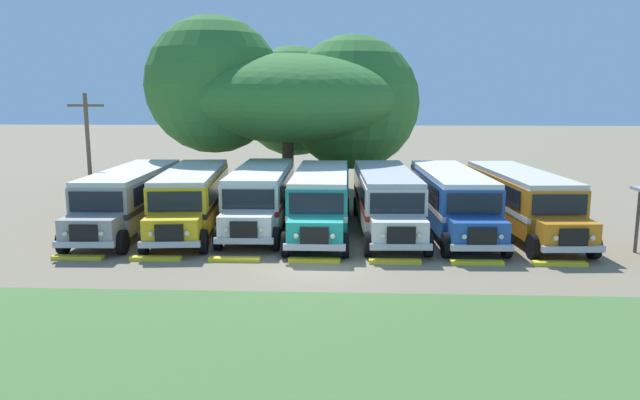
{
  "coord_description": "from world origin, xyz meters",
  "views": [
    {
      "loc": [
        1.25,
        -21.36,
        6.31
      ],
      "look_at": [
        0.0,
        5.48,
        1.6
      ],
      "focal_mm": 33.28,
      "sensor_mm": 36.0,
      "label": 1
    }
  ],
  "objects_px": {
    "parked_bus_slot_4": "(386,197)",
    "parked_bus_slot_1": "(192,196)",
    "utility_pole": "(89,154)",
    "parked_bus_slot_5": "(451,197)",
    "parked_bus_slot_2": "(261,194)",
    "parked_bus_slot_6": "(520,198)",
    "parked_bus_slot_0": "(131,196)",
    "parked_bus_slot_3": "(321,197)",
    "broad_shade_tree": "(290,97)"
  },
  "relations": [
    {
      "from": "parked_bus_slot_0",
      "to": "parked_bus_slot_2",
      "type": "xyz_separation_m",
      "value": [
        6.19,
        0.88,
        0.0
      ]
    },
    {
      "from": "parked_bus_slot_5",
      "to": "utility_pole",
      "type": "xyz_separation_m",
      "value": [
        -17.84,
        0.97,
        1.89
      ]
    },
    {
      "from": "parked_bus_slot_2",
      "to": "broad_shade_tree",
      "type": "height_order",
      "value": "broad_shade_tree"
    },
    {
      "from": "parked_bus_slot_6",
      "to": "parked_bus_slot_3",
      "type": "bearing_deg",
      "value": -93.05
    },
    {
      "from": "parked_bus_slot_5",
      "to": "parked_bus_slot_0",
      "type": "bearing_deg",
      "value": -91.4
    },
    {
      "from": "utility_pole",
      "to": "parked_bus_slot_2",
      "type": "bearing_deg",
      "value": -2.0
    },
    {
      "from": "broad_shade_tree",
      "to": "parked_bus_slot_0",
      "type": "bearing_deg",
      "value": -123.57
    },
    {
      "from": "parked_bus_slot_3",
      "to": "broad_shade_tree",
      "type": "bearing_deg",
      "value": -166.68
    },
    {
      "from": "parked_bus_slot_1",
      "to": "parked_bus_slot_4",
      "type": "distance_m",
      "value": 9.33
    },
    {
      "from": "broad_shade_tree",
      "to": "parked_bus_slot_1",
      "type": "bearing_deg",
      "value": -110.88
    },
    {
      "from": "parked_bus_slot_2",
      "to": "parked_bus_slot_4",
      "type": "relative_size",
      "value": 1.0
    },
    {
      "from": "parked_bus_slot_0",
      "to": "parked_bus_slot_2",
      "type": "relative_size",
      "value": 1.0
    },
    {
      "from": "parked_bus_slot_0",
      "to": "broad_shade_tree",
      "type": "xyz_separation_m",
      "value": [
        6.78,
        10.22,
        4.67
      ]
    },
    {
      "from": "parked_bus_slot_5",
      "to": "broad_shade_tree",
      "type": "xyz_separation_m",
      "value": [
        -8.58,
        10.01,
        4.67
      ]
    },
    {
      "from": "broad_shade_tree",
      "to": "parked_bus_slot_6",
      "type": "bearing_deg",
      "value": -40.48
    },
    {
      "from": "parked_bus_slot_2",
      "to": "utility_pole",
      "type": "height_order",
      "value": "utility_pole"
    },
    {
      "from": "parked_bus_slot_2",
      "to": "parked_bus_slot_6",
      "type": "distance_m",
      "value": 12.41
    },
    {
      "from": "parked_bus_slot_0",
      "to": "parked_bus_slot_6",
      "type": "xyz_separation_m",
      "value": [
        18.58,
        0.16,
        0.0
      ]
    },
    {
      "from": "parked_bus_slot_2",
      "to": "parked_bus_slot_5",
      "type": "relative_size",
      "value": 1.0
    },
    {
      "from": "parked_bus_slot_5",
      "to": "parked_bus_slot_6",
      "type": "xyz_separation_m",
      "value": [
        3.22,
        -0.06,
        0.0
      ]
    },
    {
      "from": "utility_pole",
      "to": "parked_bus_slot_4",
      "type": "bearing_deg",
      "value": -3.82
    },
    {
      "from": "parked_bus_slot_3",
      "to": "parked_bus_slot_6",
      "type": "distance_m",
      "value": 9.39
    },
    {
      "from": "parked_bus_slot_3",
      "to": "broad_shade_tree",
      "type": "relative_size",
      "value": 0.65
    },
    {
      "from": "parked_bus_slot_1",
      "to": "broad_shade_tree",
      "type": "distance_m",
      "value": 11.75
    },
    {
      "from": "parked_bus_slot_1",
      "to": "parked_bus_slot_2",
      "type": "xyz_separation_m",
      "value": [
        3.25,
        0.74,
        0.0
      ]
    },
    {
      "from": "parked_bus_slot_2",
      "to": "parked_bus_slot_3",
      "type": "height_order",
      "value": "same"
    },
    {
      "from": "parked_bus_slot_2",
      "to": "parked_bus_slot_4",
      "type": "distance_m",
      "value": 6.12
    },
    {
      "from": "parked_bus_slot_5",
      "to": "utility_pole",
      "type": "bearing_deg",
      "value": -95.31
    },
    {
      "from": "utility_pole",
      "to": "parked_bus_slot_5",
      "type": "bearing_deg",
      "value": -3.12
    },
    {
      "from": "parked_bus_slot_1",
      "to": "parked_bus_slot_5",
      "type": "relative_size",
      "value": 1.01
    },
    {
      "from": "parked_bus_slot_2",
      "to": "parked_bus_slot_3",
      "type": "distance_m",
      "value": 3.13
    },
    {
      "from": "parked_bus_slot_1",
      "to": "utility_pole",
      "type": "relative_size",
      "value": 1.7
    },
    {
      "from": "parked_bus_slot_1",
      "to": "utility_pole",
      "type": "bearing_deg",
      "value": -106.59
    },
    {
      "from": "parked_bus_slot_4",
      "to": "parked_bus_slot_1",
      "type": "bearing_deg",
      "value": -92.03
    },
    {
      "from": "parked_bus_slot_0",
      "to": "utility_pole",
      "type": "distance_m",
      "value": 3.34
    },
    {
      "from": "utility_pole",
      "to": "parked_bus_slot_6",
      "type": "bearing_deg",
      "value": -2.8
    },
    {
      "from": "parked_bus_slot_2",
      "to": "parked_bus_slot_5",
      "type": "height_order",
      "value": "same"
    },
    {
      "from": "utility_pole",
      "to": "parked_bus_slot_1",
      "type": "bearing_deg",
      "value": -10.9
    },
    {
      "from": "parked_bus_slot_0",
      "to": "broad_shade_tree",
      "type": "relative_size",
      "value": 0.65
    },
    {
      "from": "parked_bus_slot_3",
      "to": "parked_bus_slot_6",
      "type": "xyz_separation_m",
      "value": [
        9.39,
        0.15,
        0.0
      ]
    },
    {
      "from": "broad_shade_tree",
      "to": "utility_pole",
      "type": "distance_m",
      "value": 13.23
    },
    {
      "from": "parked_bus_slot_4",
      "to": "broad_shade_tree",
      "type": "height_order",
      "value": "broad_shade_tree"
    },
    {
      "from": "parked_bus_slot_1",
      "to": "parked_bus_slot_3",
      "type": "distance_m",
      "value": 6.25
    },
    {
      "from": "parked_bus_slot_4",
      "to": "parked_bus_slot_6",
      "type": "xyz_separation_m",
      "value": [
        6.31,
        -0.04,
        0.0
      ]
    },
    {
      "from": "parked_bus_slot_3",
      "to": "parked_bus_slot_5",
      "type": "bearing_deg",
      "value": 92.01
    },
    {
      "from": "parked_bus_slot_1",
      "to": "parked_bus_slot_0",
      "type": "bearing_deg",
      "value": -92.9
    },
    {
      "from": "parked_bus_slot_0",
      "to": "utility_pole",
      "type": "relative_size",
      "value": 1.68
    },
    {
      "from": "parked_bus_slot_3",
      "to": "broad_shade_tree",
      "type": "distance_m",
      "value": 11.49
    },
    {
      "from": "parked_bus_slot_0",
      "to": "parked_bus_slot_3",
      "type": "bearing_deg",
      "value": 88.13
    },
    {
      "from": "parked_bus_slot_3",
      "to": "utility_pole",
      "type": "bearing_deg",
      "value": -95.72
    }
  ]
}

